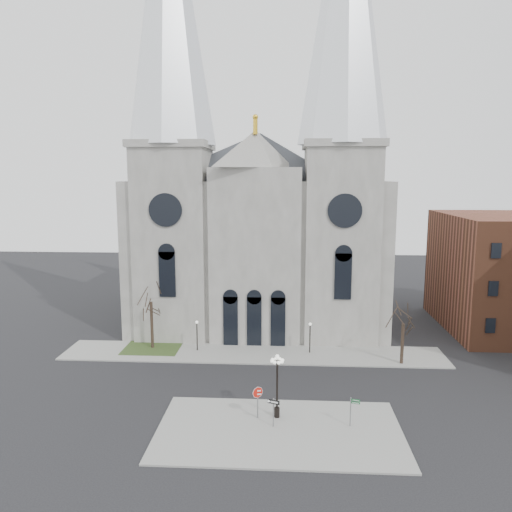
# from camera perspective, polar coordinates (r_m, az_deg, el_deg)

# --- Properties ---
(ground) EXTENTS (160.00, 160.00, 0.00)m
(ground) POSITION_cam_1_polar(r_m,az_deg,el_deg) (43.48, -1.36, -16.17)
(ground) COLOR black
(ground) RESTS_ON ground
(sidewalk_near) EXTENTS (18.00, 10.00, 0.14)m
(sidewalk_near) POSITION_cam_1_polar(r_m,az_deg,el_deg) (38.86, 2.66, -19.32)
(sidewalk_near) COLOR gray
(sidewalk_near) RESTS_ON ground
(sidewalk_far) EXTENTS (40.00, 6.00, 0.14)m
(sidewalk_far) POSITION_cam_1_polar(r_m,az_deg,el_deg) (53.58, -0.37, -11.08)
(sidewalk_far) COLOR gray
(sidewalk_far) RESTS_ON ground
(grass_patch) EXTENTS (6.00, 5.00, 0.18)m
(grass_patch) POSITION_cam_1_polar(r_m,az_deg,el_deg) (56.27, -11.73, -10.26)
(grass_patch) COLOR #2B401B
(grass_patch) RESTS_ON ground
(cathedral) EXTENTS (33.00, 26.66, 54.00)m
(cathedral) POSITION_cam_1_polar(r_m,az_deg,el_deg) (62.13, 0.34, 9.03)
(cathedral) COLOR gray
(cathedral) RESTS_ON ground
(bg_building_brick) EXTENTS (14.00, 18.00, 14.00)m
(bg_building_brick) POSITION_cam_1_polar(r_m,az_deg,el_deg) (67.73, 26.55, -1.70)
(bg_building_brick) COLOR brown
(bg_building_brick) RESTS_ON ground
(tree_left) EXTENTS (3.20, 3.20, 7.50)m
(tree_left) POSITION_cam_1_polar(r_m,az_deg,el_deg) (54.71, -11.92, -4.82)
(tree_left) COLOR black
(tree_left) RESTS_ON ground
(tree_right) EXTENTS (3.20, 3.20, 6.00)m
(tree_right) POSITION_cam_1_polar(r_m,az_deg,el_deg) (51.54, 16.49, -7.15)
(tree_right) COLOR black
(tree_right) RESTS_ON ground
(ped_lamp_left) EXTENTS (0.32, 0.32, 3.26)m
(ped_lamp_left) POSITION_cam_1_polar(r_m,az_deg,el_deg) (54.03, -6.77, -8.44)
(ped_lamp_left) COLOR black
(ped_lamp_left) RESTS_ON sidewalk_far
(ped_lamp_right) EXTENTS (0.32, 0.32, 3.26)m
(ped_lamp_right) POSITION_cam_1_polar(r_m,az_deg,el_deg) (53.28, 6.19, -8.69)
(ped_lamp_right) COLOR black
(ped_lamp_right) RESTS_ON sidewalk_far
(stop_sign) EXTENTS (0.91, 0.20, 2.54)m
(stop_sign) POSITION_cam_1_polar(r_m,az_deg,el_deg) (39.65, 0.19, -15.67)
(stop_sign) COLOR slate
(stop_sign) RESTS_ON sidewalk_near
(globe_lamp) EXTENTS (1.36, 1.36, 5.07)m
(globe_lamp) POSITION_cam_1_polar(r_m,az_deg,el_deg) (39.24, 2.43, -13.76)
(globe_lamp) COLOR black
(globe_lamp) RESTS_ON sidewalk_near
(one_way_sign) EXTENTS (0.93, 0.37, 2.22)m
(one_way_sign) POSITION_cam_1_polar(r_m,az_deg,el_deg) (38.59, 2.01, -16.92)
(one_way_sign) COLOR slate
(one_way_sign) RESTS_ON sidewalk_near
(street_name_sign) EXTENTS (0.71, 0.21, 2.25)m
(street_name_sign) POSITION_cam_1_polar(r_m,az_deg,el_deg) (39.33, 10.88, -16.83)
(street_name_sign) COLOR slate
(street_name_sign) RESTS_ON sidewalk_near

